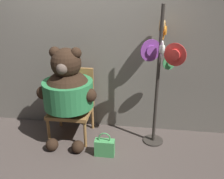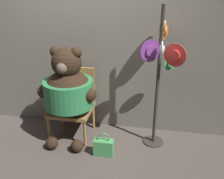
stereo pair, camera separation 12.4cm
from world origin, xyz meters
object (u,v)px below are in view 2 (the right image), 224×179
Objects in this scene: chair at (73,101)px; hat_display_rack at (161,66)px; teddy_bear at (68,90)px; handbag_on_ground at (104,147)px.

hat_display_rack is at bearing -3.29° from chair.
hat_display_rack reaches higher than teddy_bear.
chair is 2.88× the size of handbag_on_ground.
handbag_on_ground is at bearing -41.34° from chair.
hat_display_rack is at bearing 31.96° from handbag_on_ground.
handbag_on_ground is (-0.66, -0.41, -1.01)m from hat_display_rack.
teddy_bear is 0.72× the size of hat_display_rack.
hat_display_rack is 1.27m from handbag_on_ground.
hat_display_rack reaches higher than handbag_on_ground.
teddy_bear is at bearing -174.43° from hat_display_rack.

